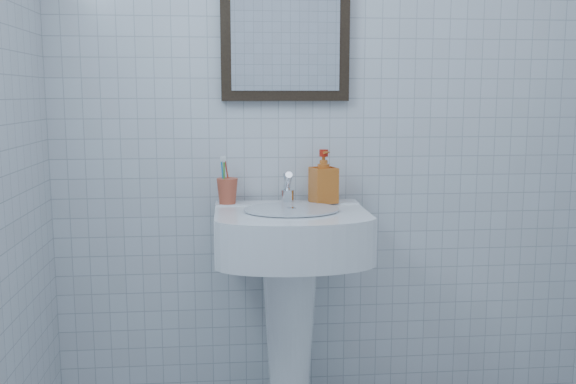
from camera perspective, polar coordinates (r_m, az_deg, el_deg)
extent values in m
cube|color=silver|center=(2.58, 3.76, 8.31)|extent=(2.20, 0.02, 2.50)
cone|color=white|center=(2.54, 0.13, -12.50)|extent=(0.22, 0.22, 0.69)
cube|color=white|center=(2.38, 0.25, -3.63)|extent=(0.56, 0.40, 0.17)
cube|color=white|center=(2.51, -0.10, -1.23)|extent=(0.56, 0.10, 0.03)
cylinder|color=silver|center=(2.33, 0.32, -1.55)|extent=(0.35, 0.35, 0.01)
cylinder|color=silver|center=(2.48, -0.04, -0.39)|extent=(0.05, 0.05, 0.05)
cylinder|color=silver|center=(2.46, -0.01, 0.98)|extent=(0.03, 0.10, 0.08)
cylinder|color=silver|center=(2.49, -0.09, 0.62)|extent=(0.03, 0.05, 0.09)
imported|color=#BC4B12|center=(2.48, 3.18, 1.38)|extent=(0.11, 0.12, 0.20)
cube|color=black|center=(2.56, -0.25, 15.06)|extent=(0.50, 0.04, 0.62)
cube|color=silver|center=(2.54, -0.21, 15.11)|extent=(0.42, 0.00, 0.54)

